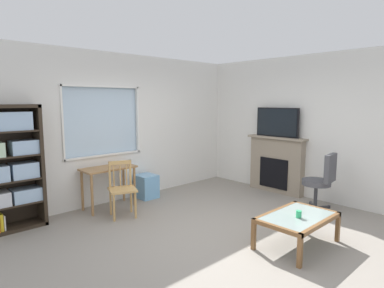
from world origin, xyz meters
name	(u,v)px	position (x,y,z in m)	size (l,w,h in m)	color
ground	(212,235)	(0.00, 0.00, -0.01)	(6.28, 5.79, 0.02)	gray
wall_back_with_window	(123,128)	(0.04, 2.39, 1.36)	(5.28, 0.15, 2.75)	silver
wall_right	(309,127)	(2.70, 0.00, 1.37)	(0.12, 4.99, 2.75)	silver
bookshelf	(7,166)	(-2.02, 2.15, 0.96)	(0.90, 0.38, 1.83)	#2D2319
desk_under_window	(109,174)	(-0.48, 2.04, 0.61)	(0.92, 0.47, 0.73)	#A37547
wooden_chair	(122,188)	(-0.53, 1.53, 0.46)	(0.53, 0.52, 0.90)	tan
plastic_drawer_unit	(146,186)	(0.34, 2.09, 0.23)	(0.35, 0.40, 0.45)	#72ADDB
fireplace	(276,164)	(2.54, 0.59, 0.58)	(0.26, 1.27, 1.15)	gray
tv	(277,122)	(2.52, 0.59, 1.45)	(0.06, 0.94, 0.59)	black
office_chair	(322,179)	(2.10, -0.58, 0.55)	(0.57, 0.58, 1.00)	#4C4C51
coffee_table	(297,219)	(0.55, -0.99, 0.35)	(1.06, 0.68, 0.41)	#8C9E99
sippy_cup	(299,214)	(0.49, -1.04, 0.45)	(0.07, 0.07, 0.09)	#33B770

